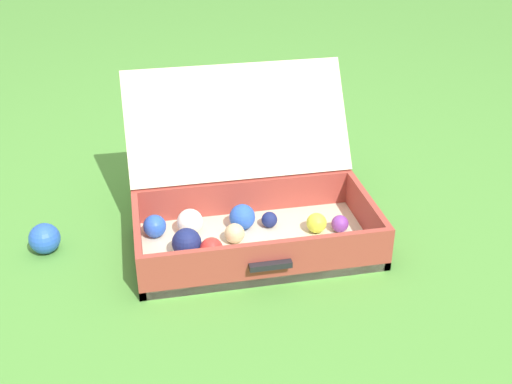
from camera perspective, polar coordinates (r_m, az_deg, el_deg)
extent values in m
plane|color=#4C8C38|center=(1.77, -2.27, -6.39)|extent=(16.00, 16.00, 0.00)
cube|color=beige|center=(1.82, 0.00, -4.68)|extent=(0.67, 0.35, 0.03)
cube|color=#9E3D33|center=(1.77, -10.40, -4.36)|extent=(0.02, 0.35, 0.13)
cube|color=#9E3D33|center=(1.88, 9.78, -2.20)|extent=(0.02, 0.35, 0.13)
cube|color=#9E3D33|center=(1.66, 1.15, -6.34)|extent=(0.63, 0.02, 0.13)
cube|color=#9E3D33|center=(1.93, -0.98, -0.70)|extent=(0.63, 0.02, 0.13)
cube|color=beige|center=(1.94, -1.63, 6.26)|extent=(0.67, 0.22, 0.30)
cube|color=black|center=(1.64, 1.31, -6.55)|extent=(0.11, 0.02, 0.02)
sphere|color=blue|center=(1.84, -8.98, -3.01)|extent=(0.07, 0.07, 0.07)
sphere|color=navy|center=(1.74, -6.17, -4.50)|extent=(0.08, 0.08, 0.08)
sphere|color=#CCDB38|center=(1.85, 5.39, -2.75)|extent=(0.06, 0.06, 0.06)
sphere|color=navy|center=(1.87, 1.20, -2.47)|extent=(0.05, 0.05, 0.05)
sphere|color=purple|center=(1.86, 7.45, -2.81)|extent=(0.05, 0.05, 0.05)
sphere|color=blue|center=(1.85, -1.22, -2.23)|extent=(0.08, 0.08, 0.08)
sphere|color=white|center=(1.84, -5.87, -2.65)|extent=(0.08, 0.08, 0.08)
sphere|color=#D1B784|center=(1.80, -1.92, -3.69)|extent=(0.06, 0.06, 0.06)
sphere|color=red|center=(1.73, -3.99, -5.00)|extent=(0.06, 0.06, 0.06)
sphere|color=blue|center=(1.89, -18.24, -3.94)|extent=(0.09, 0.09, 0.09)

